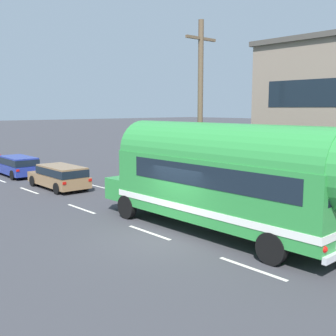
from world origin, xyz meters
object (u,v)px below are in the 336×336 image
(painted_bus, at_px, (229,174))
(car_lead, at_px, (60,175))
(utility_pole, at_px, (200,113))
(car_second, at_px, (17,165))

(painted_bus, height_order, car_lead, painted_bus)
(utility_pole, bearing_deg, car_second, 99.74)
(car_lead, relative_size, car_second, 0.96)
(utility_pole, xyz_separation_m, painted_bus, (-2.33, -3.72, -2.12))
(utility_pole, relative_size, car_second, 1.76)
(car_lead, bearing_deg, painted_bus, -88.94)
(car_second, bearing_deg, car_lead, -89.87)
(painted_bus, distance_m, car_second, 18.76)
(painted_bus, relative_size, car_lead, 2.53)
(utility_pole, distance_m, painted_bus, 4.87)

